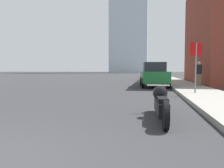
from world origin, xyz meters
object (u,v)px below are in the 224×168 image
object	(u,v)px
parked_car_green	(154,75)
stop_sign	(196,59)
motorcycle	(161,103)
parked_car_red	(151,72)
parked_car_yellow	(151,72)
parked_car_black	(151,73)
pedestrian	(199,73)

from	to	relation	value
parked_car_green	stop_sign	world-z (taller)	stop_sign
parked_car_green	motorcycle	bearing A→B (deg)	-94.86
parked_car_red	parked_car_yellow	size ratio (longest dim) A/B	0.97
parked_car_green	parked_car_red	size ratio (longest dim) A/B	1.04
parked_car_black	parked_car_red	xyz separation A→B (m)	(0.04, 13.14, 0.03)
parked_car_black	stop_sign	size ratio (longest dim) A/B	2.00
parked_car_green	pedestrian	world-z (taller)	pedestrian
pedestrian	parked_car_black	bearing A→B (deg)	104.27
parked_car_green	parked_car_yellow	size ratio (longest dim) A/B	1.01
parked_car_yellow	stop_sign	size ratio (longest dim) A/B	1.74
motorcycle	stop_sign	xyz separation A→B (m)	(1.82, 5.32, 1.34)
parked_car_red	stop_sign	distance (m)	30.13
parked_car_yellow	pedestrian	distance (m)	36.69
parked_car_yellow	pedestrian	size ratio (longest dim) A/B	2.45
parked_car_yellow	motorcycle	bearing A→B (deg)	-95.26
parked_car_red	parked_car_yellow	bearing A→B (deg)	90.87
parked_car_green	parked_car_red	world-z (taller)	parked_car_green
parked_car_yellow	stop_sign	world-z (taller)	stop_sign
parked_car_yellow	pedestrian	xyz separation A→B (m)	(3.15, -36.55, 0.11)
pedestrian	parked_car_red	bearing A→B (deg)	96.88
parked_car_black	parked_car_green	bearing A→B (deg)	-87.00
parked_car_green	pedestrian	xyz separation A→B (m)	(2.96, -0.45, 0.11)
motorcycle	stop_sign	distance (m)	5.78
parked_car_red	stop_sign	bearing A→B (deg)	-85.98
parked_car_black	parked_car_red	distance (m)	13.14
parked_car_black	parked_car_red	bearing A→B (deg)	92.18
parked_car_black	stop_sign	bearing A→B (deg)	-81.03
parked_car_black	parked_car_yellow	xyz separation A→B (m)	(-0.06, 24.40, 0.06)
pedestrian	motorcycle	bearing A→B (deg)	-106.31
parked_car_black	pedestrian	distance (m)	12.54
stop_sign	pedestrian	size ratio (longest dim) A/B	1.41
parked_car_black	stop_sign	xyz separation A→B (m)	(1.96, -16.91, 0.92)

